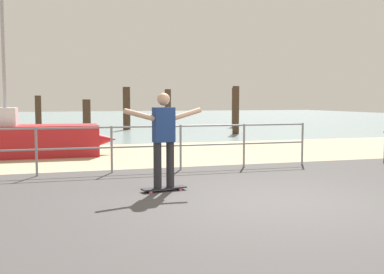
# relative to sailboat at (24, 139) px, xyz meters

# --- Properties ---
(ground_plane) EXTENTS (24.00, 10.00, 0.04)m
(ground_plane) POSITION_rel_sailboat_xyz_m (4.12, -8.19, -0.52)
(ground_plane) COLOR #474444
(ground_plane) RESTS_ON ground
(beach_strip) EXTENTS (24.00, 6.00, 0.04)m
(beach_strip) POSITION_rel_sailboat_xyz_m (4.12, -0.19, -0.52)
(beach_strip) COLOR tan
(beach_strip) RESTS_ON ground
(sea_surface) EXTENTS (72.00, 50.00, 0.04)m
(sea_surface) POSITION_rel_sailboat_xyz_m (4.12, 27.81, -0.52)
(sea_surface) COLOR #849EA3
(sea_surface) RESTS_ON ground
(railing_fence) EXTENTS (9.41, 0.05, 1.05)m
(railing_fence) POSITION_rel_sailboat_xyz_m (2.04, -3.59, 0.17)
(railing_fence) COLOR gray
(railing_fence) RESTS_ON ground
(sailboat) EXTENTS (4.96, 1.42, 5.54)m
(sailboat) POSITION_rel_sailboat_xyz_m (0.00, 0.00, 0.00)
(sailboat) COLOR #B21E23
(sailboat) RESTS_ON ground
(skateboard) EXTENTS (0.82, 0.33, 0.08)m
(skateboard) POSITION_rel_sailboat_xyz_m (2.69, -5.89, -0.46)
(skateboard) COLOR black
(skateboard) RESTS_ON ground
(skateboarder) EXTENTS (1.44, 0.33, 1.65)m
(skateboarder) POSITION_rel_sailboat_xyz_m (2.69, -5.89, 0.49)
(skateboarder) COLOR #26262B
(skateboarder) RESTS_ON skateboard
(groyne_post_1) EXTENTS (0.29, 0.29, 1.83)m
(groyne_post_1) POSITION_rel_sailboat_xyz_m (0.05, 9.45, 0.39)
(groyne_post_1) COLOR #422D1E
(groyne_post_1) RESTS_ON ground
(groyne_post_2) EXTENTS (0.38, 0.38, 1.65)m
(groyne_post_2) POSITION_rel_sailboat_xyz_m (2.28, 8.99, 0.30)
(groyne_post_2) COLOR #422D1E
(groyne_post_2) RESTS_ON ground
(groyne_post_3) EXTENTS (0.40, 0.40, 2.32)m
(groyne_post_3) POSITION_rel_sailboat_xyz_m (4.52, 11.04, 0.63)
(groyne_post_3) COLOR #422D1E
(groyne_post_3) RESTS_ON ground
(groyne_post_4) EXTENTS (0.34, 0.34, 2.20)m
(groyne_post_4) POSITION_rel_sailboat_xyz_m (6.75, 10.80, 0.58)
(groyne_post_4) COLOR #422D1E
(groyne_post_4) RESTS_ON ground
(groyne_post_5) EXTENTS (0.31, 0.31, 2.27)m
(groyne_post_5) POSITION_rel_sailboat_xyz_m (8.98, 6.42, 0.61)
(groyne_post_5) COLOR #422D1E
(groyne_post_5) RESTS_ON ground
(groyne_post_6) EXTENTS (0.40, 0.40, 2.36)m
(groyne_post_6) POSITION_rel_sailboat_xyz_m (11.21, 12.07, 0.65)
(groyne_post_6) COLOR #422D1E
(groyne_post_6) RESTS_ON ground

